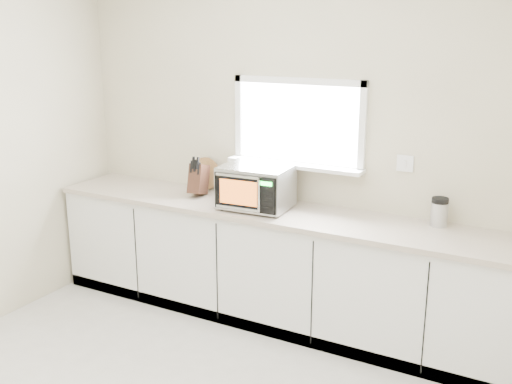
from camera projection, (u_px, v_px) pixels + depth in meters
The scene contains 7 objects.
back_wall at pixel (299, 147), 4.70m from camera, with size 4.00×0.17×2.70m.
cabinets at pixel (280, 268), 4.70m from camera, with size 3.92×0.60×0.88m, color silver.
countertop at pixel (281, 213), 4.57m from camera, with size 3.92×0.64×0.04m, color beige.
microwave at pixel (256, 187), 4.57m from camera, with size 0.54×0.44×0.33m.
knife_block at pixel (198, 179), 4.93m from camera, with size 0.14×0.25×0.34m.
cutting_board at pixel (205, 173), 5.13m from camera, with size 0.28×0.28×0.02m, color #AB7B42.
coffee_grinder at pixel (439, 212), 4.18m from camera, with size 0.15×0.15×0.21m.
Camera 1 is at (1.93, -2.23, 2.27)m, focal length 42.00 mm.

